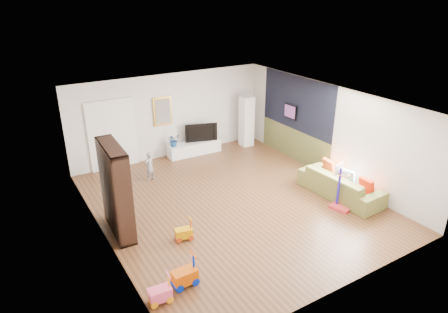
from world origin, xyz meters
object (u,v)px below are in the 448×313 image
bookshelf (116,190)px  sofa (341,185)px  media_console (194,148)px  basketball_hoop (344,188)px

bookshelf → sofa: (5.53, -1.43, -0.71)m
media_console → sofa: (1.97, -4.61, 0.13)m
media_console → sofa: sofa is taller
bookshelf → sofa: 5.76m
media_console → basketball_hoop: 5.34m
bookshelf → sofa: size_ratio=0.91×
media_console → bookshelf: bearing=-136.4°
sofa → basketball_hoop: size_ratio=1.93×
bookshelf → sofa: bearing=-11.7°
bookshelf → media_console: bearing=44.5°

